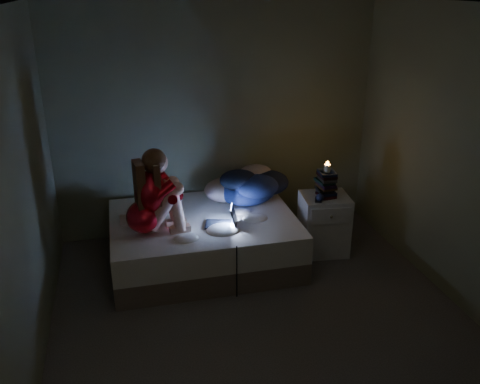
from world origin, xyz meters
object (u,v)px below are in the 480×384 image
object	(u,v)px
bed	(204,240)
woman	(142,193)
candle	(327,169)
laptop	(220,215)
phone	(320,200)
nightstand	(324,224)

from	to	relation	value
bed	woman	distance (m)	0.93
woman	candle	distance (m)	1.90
woman	laptop	distance (m)	0.80
phone	woman	bearing A→B (deg)	-162.30
phone	nightstand	bearing A→B (deg)	59.01
woman	nightstand	size ratio (longest dim) A/B	1.29
laptop	candle	distance (m)	1.22
nightstand	phone	world-z (taller)	phone
woman	phone	world-z (taller)	woman
bed	phone	size ratio (longest dim) A/B	13.31
candle	phone	bearing A→B (deg)	-134.46
bed	laptop	distance (m)	0.45
woman	laptop	size ratio (longest dim) A/B	2.71
woman	laptop	bearing A→B (deg)	-7.36
bed	phone	xyz separation A→B (m)	(1.20, -0.17, 0.40)
woman	candle	xyz separation A→B (m)	(1.90, 0.15, 0.02)
woman	phone	distance (m)	1.81
candle	woman	bearing A→B (deg)	-175.35
bed	laptop	world-z (taller)	laptop
candle	bed	bearing A→B (deg)	177.00
nightstand	phone	bearing A→B (deg)	-130.55
candle	phone	world-z (taller)	candle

